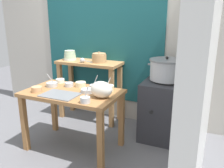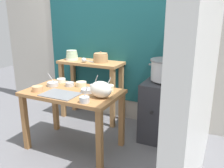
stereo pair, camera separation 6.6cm
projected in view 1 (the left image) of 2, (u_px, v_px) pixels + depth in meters
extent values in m
plane|color=slate|center=(76.00, 147.00, 2.96)|extent=(9.00, 9.00, 0.00)
cube|color=#B2ADA3|center=(119.00, 33.00, 3.52)|extent=(4.40, 0.10, 2.60)
cube|color=#195156|center=(102.00, 29.00, 3.55)|extent=(1.90, 0.02, 2.10)
cube|color=white|center=(211.00, 45.00, 2.22)|extent=(0.10, 3.20, 2.60)
cube|color=silver|center=(198.00, 27.00, 2.41)|extent=(0.20, 0.56, 0.02)
cylinder|color=beige|center=(196.00, 22.00, 2.24)|extent=(0.09, 0.09, 0.08)
cylinder|color=#E5C684|center=(198.00, 22.00, 2.40)|extent=(0.08, 0.08, 0.07)
cylinder|color=silver|center=(199.00, 21.00, 2.52)|extent=(0.08, 0.08, 0.09)
cube|color=#9E6B3D|center=(72.00, 93.00, 2.76)|extent=(1.10, 0.66, 0.04)
cube|color=#9E6B3D|center=(24.00, 124.00, 2.82)|extent=(0.06, 0.06, 0.68)
cube|color=#9E6B3D|center=(101.00, 141.00, 2.42)|extent=(0.06, 0.06, 0.68)
cube|color=#9E6B3D|center=(54.00, 107.00, 3.31)|extent=(0.06, 0.06, 0.68)
cube|color=#9E6B3D|center=(121.00, 120.00, 2.91)|extent=(0.06, 0.06, 0.68)
cube|color=#B27F4C|center=(89.00, 63.00, 3.54)|extent=(0.96, 0.40, 0.04)
cube|color=#B27F4C|center=(61.00, 91.00, 3.71)|extent=(0.06, 0.06, 0.86)
cube|color=#B27F4C|center=(111.00, 99.00, 3.37)|extent=(0.06, 0.06, 0.86)
cube|color=#B27F4C|center=(72.00, 86.00, 3.97)|extent=(0.06, 0.06, 0.86)
cube|color=#B27F4C|center=(120.00, 93.00, 3.63)|extent=(0.06, 0.06, 0.86)
cube|color=#2D2D33|center=(166.00, 110.00, 3.10)|extent=(0.60, 0.60, 0.76)
cylinder|color=black|center=(168.00, 81.00, 2.99)|extent=(0.36, 0.36, 0.02)
cylinder|color=black|center=(151.00, 112.00, 2.86)|extent=(0.04, 0.02, 0.04)
cylinder|color=#B7BABF|center=(166.00, 70.00, 2.99)|extent=(0.40, 0.40, 0.24)
cylinder|color=slate|center=(167.00, 60.00, 2.95)|extent=(0.42, 0.42, 0.02)
sphere|color=black|center=(167.00, 58.00, 2.94)|extent=(0.04, 0.04, 0.04)
cube|color=slate|center=(149.00, 64.00, 3.05)|extent=(0.04, 0.02, 0.02)
cube|color=slate|center=(185.00, 67.00, 2.88)|extent=(0.04, 0.02, 0.02)
cylinder|color=tan|center=(99.00, 58.00, 3.46)|extent=(0.21, 0.21, 0.11)
cylinder|color=tan|center=(99.00, 54.00, 3.44)|extent=(0.19, 0.19, 0.02)
sphere|color=tan|center=(99.00, 52.00, 3.43)|extent=(0.02, 0.02, 0.02)
cylinder|color=silver|center=(70.00, 59.00, 3.63)|extent=(0.19, 0.19, 0.03)
cylinder|color=#B7D1AD|center=(70.00, 57.00, 3.62)|extent=(0.18, 0.18, 0.04)
cylinder|color=#B7D1AD|center=(70.00, 54.00, 3.61)|extent=(0.17, 0.17, 0.04)
cylinder|color=#B7D1AD|center=(70.00, 52.00, 3.60)|extent=(0.15, 0.15, 0.04)
sphere|color=#B7BABF|center=(82.00, 60.00, 3.44)|extent=(0.07, 0.07, 0.07)
cylinder|color=#B7BABF|center=(88.00, 61.00, 3.35)|extent=(0.17, 0.08, 0.01)
cube|color=slate|center=(60.00, 95.00, 2.63)|extent=(0.40, 0.28, 0.01)
ellipsoid|color=silver|center=(101.00, 89.00, 2.53)|extent=(0.24, 0.17, 0.18)
cylinder|color=#B7BABF|center=(69.00, 85.00, 2.94)|extent=(0.11, 0.11, 0.05)
cylinder|color=#BFB28C|center=(69.00, 83.00, 2.93)|extent=(0.09, 0.09, 0.01)
cylinder|color=beige|center=(81.00, 84.00, 2.93)|extent=(0.13, 0.13, 0.06)
cylinder|color=#337238|center=(81.00, 82.00, 2.92)|extent=(0.11, 0.11, 0.01)
cylinder|color=#B7BABF|center=(52.00, 84.00, 2.94)|extent=(0.14, 0.14, 0.05)
cylinder|color=beige|center=(52.00, 83.00, 2.93)|extent=(0.12, 0.12, 0.01)
cylinder|color=#B7BABF|center=(52.00, 80.00, 2.90)|extent=(0.08, 0.08, 0.17)
cylinder|color=beige|center=(108.00, 88.00, 2.77)|extent=(0.13, 0.13, 0.06)
cylinder|color=#BFB28C|center=(108.00, 86.00, 2.77)|extent=(0.11, 0.11, 0.01)
cylinder|color=#B7BABF|center=(108.00, 84.00, 2.78)|extent=(0.06, 0.07, 0.15)
cylinder|color=tan|center=(37.00, 89.00, 2.73)|extent=(0.12, 0.12, 0.06)
cylinder|color=beige|center=(37.00, 87.00, 2.72)|extent=(0.10, 0.10, 0.01)
cylinder|color=#B7BABF|center=(87.00, 91.00, 2.71)|extent=(0.15, 0.15, 0.04)
cylinder|color=beige|center=(87.00, 89.00, 2.71)|extent=(0.12, 0.12, 0.01)
cylinder|color=silver|center=(60.00, 81.00, 3.10)|extent=(0.11, 0.11, 0.05)
cylinder|color=maroon|center=(60.00, 79.00, 3.10)|extent=(0.09, 0.09, 0.01)
cylinder|color=#B7BABF|center=(94.00, 87.00, 2.84)|extent=(0.11, 0.11, 0.05)
cylinder|color=#BFB28C|center=(94.00, 85.00, 2.84)|extent=(0.09, 0.09, 0.01)
cylinder|color=#B7BABF|center=(95.00, 82.00, 2.83)|extent=(0.10, 0.04, 0.17)
cylinder|color=#B7BABF|center=(85.00, 100.00, 2.40)|extent=(0.10, 0.10, 0.06)
cylinder|color=maroon|center=(85.00, 98.00, 2.39)|extent=(0.09, 0.09, 0.01)
cylinder|color=#B7BABF|center=(86.00, 94.00, 2.39)|extent=(0.08, 0.03, 0.17)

